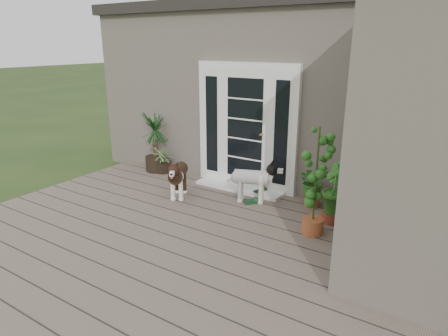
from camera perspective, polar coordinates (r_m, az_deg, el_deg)
The scene contains 15 objects.
deck at distance 5.32m, azimuth -7.11°, elevation -10.54°, with size 6.20×4.60×0.12m, color #6B5B4C.
house_main at distance 8.44m, azimuth 11.50°, elevation 10.50°, with size 7.40×4.00×3.10m, color #665E54.
roof_main at distance 8.40m, azimuth 12.23°, elevation 21.72°, with size 7.60×4.20×0.20m, color #2D2826.
door_unit at distance 6.75m, azimuth 3.21°, elevation 6.01°, with size 1.90×0.14×2.15m, color white.
door_step at distance 6.88m, azimuth 2.23°, elevation -2.87°, with size 1.60×0.40×0.05m, color white.
brindle_dog at distance 6.48m, azimuth -6.65°, elevation -1.66°, with size 0.32×0.74×0.61m, color #342113, non-canonical shape.
white_dog at distance 6.26m, azimuth 3.99°, elevation -2.31°, with size 0.31×0.73×0.61m, color white, non-canonical shape.
spider_plant at distance 7.78m, azimuth -8.89°, elevation 1.43°, with size 0.54×0.54×0.57m, color #90B871, non-canonical shape.
yucca at distance 7.82m, azimuth -9.99°, elevation 3.74°, with size 0.81×0.81×1.18m, color black, non-canonical shape.
herb_a at distance 6.22m, azimuth 12.80°, elevation -2.87°, with size 0.48×0.48×0.61m, color #1B5E1C.
herb_b at distance 5.74m, azimuth 15.52°, elevation -4.63°, with size 0.43×0.43×0.65m, color #2E651C.
herb_c at distance 5.99m, azimuth 23.89°, elevation -4.78°, with size 0.40×0.40×0.62m, color #164D16.
sapling at distance 5.19m, azimuth 13.23°, elevation -1.75°, with size 0.45×0.45×1.52m, color #185217, non-canonical shape.
clog_left at distance 6.69m, azimuth 5.32°, elevation -3.38°, with size 0.14×0.30×0.09m, color black, non-canonical shape.
clog_right at distance 6.28m, azimuth 3.99°, elevation -4.84°, with size 0.12×0.26×0.08m, color #16381E, non-canonical shape.
Camera 1 is at (3.06, -3.15, 2.57)m, focal length 31.36 mm.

